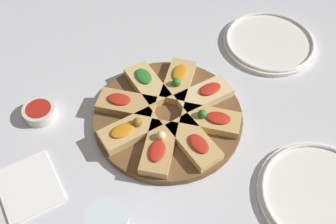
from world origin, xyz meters
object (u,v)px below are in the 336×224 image
at_px(plate_right, 322,196).
at_px(napkin_stack, 28,186).
at_px(dipping_bowl, 39,112).
at_px(plate_left, 269,42).
at_px(serving_board, 168,117).

distance_m(plate_right, napkin_stack, 0.54).
xyz_separation_m(plate_right, dipping_bowl, (-0.31, -0.49, 0.00)).
xyz_separation_m(plate_left, dipping_bowl, (0.10, -0.56, 0.00)).
height_order(plate_right, dipping_bowl, dipping_bowl).
bearing_deg(serving_board, plate_right, 44.08).
distance_m(plate_left, dipping_bowl, 0.57).
relative_size(serving_board, plate_left, 1.37).
relative_size(plate_right, napkin_stack, 1.92).
bearing_deg(plate_right, serving_board, -135.92).
distance_m(napkin_stack, dipping_bowl, 0.17).
height_order(serving_board, plate_right, same).
bearing_deg(napkin_stack, serving_board, 107.99).
bearing_deg(plate_left, serving_board, -60.15).
height_order(serving_board, plate_left, same).
xyz_separation_m(serving_board, plate_right, (0.24, 0.23, -0.00)).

